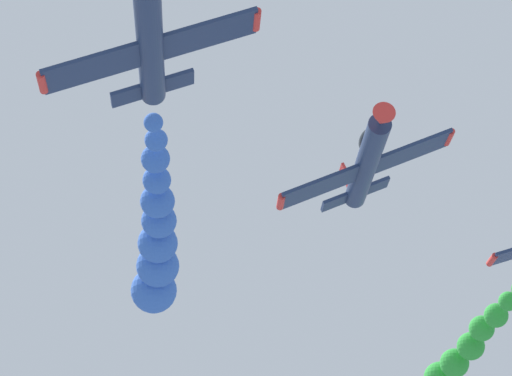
# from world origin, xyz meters

# --- Properties ---
(airplane_lead) EXTENTS (9.09, 10.35, 3.65)m
(airplane_lead) POSITION_xyz_m (5.09, 14.83, 129.68)
(airplane_lead) COLOR navy
(smoke_trail_lead) EXTENTS (2.77, 17.16, 5.13)m
(smoke_trail_lead) POSITION_xyz_m (5.24, -3.78, 127.49)
(smoke_trail_lead) COLOR blue
(airplane_left_inner) EXTENTS (8.92, 10.35, 4.13)m
(airplane_left_inner) POSITION_xyz_m (-5.17, 4.62, 129.07)
(airplane_left_inner) COLOR navy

